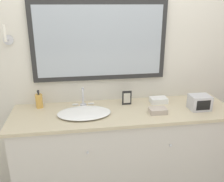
{
  "coord_description": "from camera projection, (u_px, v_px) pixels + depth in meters",
  "views": [
    {
      "loc": [
        -0.43,
        -1.73,
        1.86
      ],
      "look_at": [
        -0.11,
        0.34,
        1.12
      ],
      "focal_mm": 40.0,
      "sensor_mm": 36.0,
      "label": 1
    }
  ],
  "objects": [
    {
      "name": "vanity_counter",
      "position": [
        123.0,
        153.0,
        2.46
      ],
      "size": [
        2.05,
        0.6,
        0.92
      ],
      "color": "beige",
      "rests_on": "ground_plane"
    },
    {
      "name": "picture_frame",
      "position": [
        127.0,
        98.0,
        2.42
      ],
      "size": [
        0.09,
        0.01,
        0.14
      ],
      "color": "black",
      "rests_on": "vanity_counter"
    },
    {
      "name": "metal_tray",
      "position": [
        201.0,
        101.0,
        2.53
      ],
      "size": [
        0.16,
        0.11,
        0.01
      ],
      "color": "#ADADB2",
      "rests_on": "vanity_counter"
    },
    {
      "name": "sink_basin",
      "position": [
        84.0,
        112.0,
        2.23
      ],
      "size": [
        0.48,
        0.37,
        0.2
      ],
      "color": "white",
      "rests_on": "vanity_counter"
    },
    {
      "name": "wall_back",
      "position": [
        117.0,
        64.0,
        2.49
      ],
      "size": [
        8.0,
        0.18,
        2.55
      ],
      "color": "silver",
      "rests_on": "ground_plane"
    },
    {
      "name": "appliance_box",
      "position": [
        200.0,
        102.0,
        2.32
      ],
      "size": [
        0.19,
        0.15,
        0.14
      ],
      "color": "#BCBCC1",
      "rests_on": "vanity_counter"
    },
    {
      "name": "soap_bottle",
      "position": [
        39.0,
        101.0,
        2.36
      ],
      "size": [
        0.07,
        0.07,
        0.17
      ],
      "color": "gold",
      "rests_on": "vanity_counter"
    },
    {
      "name": "hand_towel_near_sink",
      "position": [
        158.0,
        111.0,
        2.25
      ],
      "size": [
        0.15,
        0.11,
        0.05
      ],
      "color": "#B7A899",
      "rests_on": "vanity_counter"
    },
    {
      "name": "hand_towel_far_corner",
      "position": [
        158.0,
        100.0,
        2.48
      ],
      "size": [
        0.17,
        0.11,
        0.05
      ],
      "color": "white",
      "rests_on": "vanity_counter"
    }
  ]
}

